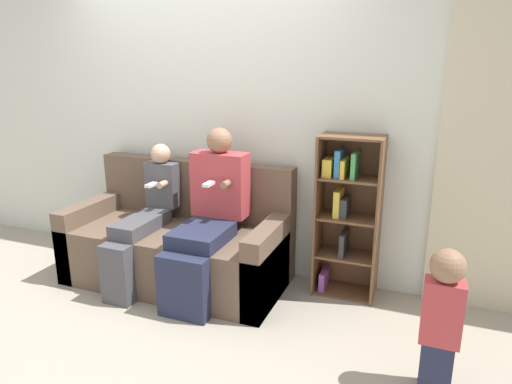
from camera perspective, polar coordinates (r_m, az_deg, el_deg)
The scene contains 8 objects.
ground_plane at distance 3.55m, azimuth -12.85°, elevation -14.13°, with size 14.00×14.00×0.00m, color #9E9384.
back_wall at distance 3.95m, azimuth -6.01°, elevation 8.85°, with size 10.00×0.06×2.55m.
curtain_panel at distance 3.52m, azimuth 27.85°, elevation 3.72°, with size 0.76×0.04×2.24m.
couch at distance 3.84m, azimuth -9.57°, elevation -6.42°, with size 1.77×0.85×0.95m.
adult_seated at distance 3.48m, azimuth -5.93°, elevation -2.54°, with size 0.44×0.79×1.27m.
child_seated at distance 3.75m, azimuth -13.92°, elevation -3.21°, with size 0.27×0.81×1.11m.
toddler_standing at distance 2.69m, azimuth 22.21°, elevation -14.08°, with size 0.21×0.18×0.83m.
bookshelf at distance 3.54m, azimuth 11.26°, elevation -2.44°, with size 0.47×0.31×1.25m.
Camera 1 is at (1.81, -2.51, 1.75)m, focal length 32.00 mm.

